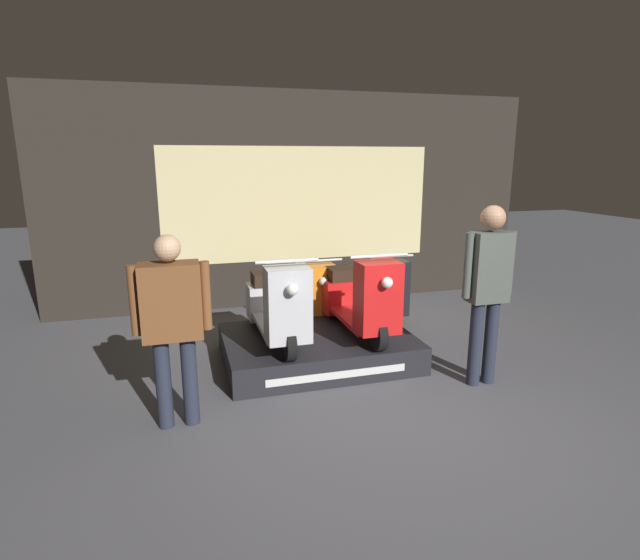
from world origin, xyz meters
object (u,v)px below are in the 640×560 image
scooter_backrow_0 (308,294)px  person_right_browsing (488,283)px  scooter_display_right (359,299)px  scooter_backrow_1 (375,289)px  scooter_display_left (277,305)px  person_left_browsing (172,315)px

scooter_backrow_0 → person_right_browsing: size_ratio=0.92×
person_right_browsing → scooter_backrow_0: bearing=116.5°
scooter_display_right → scooter_backrow_1: (0.77, 1.40, -0.30)m
scooter_display_right → scooter_backrow_1: size_ratio=1.00×
scooter_backrow_0 → person_right_browsing: bearing=-63.5°
scooter_display_left → person_right_browsing: (1.89, -0.97, 0.35)m
scooter_display_right → person_right_browsing: size_ratio=0.92×
scooter_backrow_1 → scooter_display_left: bearing=-140.5°
scooter_display_right → person_right_browsing: 1.41m
scooter_display_right → scooter_backrow_1: 1.63m
person_left_browsing → person_right_browsing: 2.95m
scooter_display_left → person_left_browsing: 1.46m
scooter_display_left → person_left_browsing: size_ratio=1.01×
scooter_backrow_1 → scooter_backrow_0: bearing=180.0°
scooter_backrow_0 → scooter_display_left: bearing=-116.9°
scooter_display_right → scooter_backrow_0: scooter_display_right is taller
scooter_display_left → scooter_backrow_0: scooter_display_left is taller
scooter_backrow_0 → scooter_backrow_1: size_ratio=1.00×
person_left_browsing → person_right_browsing: (2.94, 0.00, 0.07)m
scooter_display_left → scooter_backrow_1: 2.22m
scooter_display_right → person_right_browsing: (0.96, -0.97, 0.35)m
person_left_browsing → scooter_display_left: bearing=42.6°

